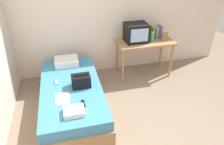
# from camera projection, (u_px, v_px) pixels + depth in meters

# --- Properties ---
(ground_plane) EXTENTS (8.00, 8.00, 0.00)m
(ground_plane) POSITION_uv_depth(u_px,v_px,m) (140.00, 130.00, 3.23)
(ground_plane) COLOR #84705B
(wall_back) EXTENTS (5.20, 0.10, 2.60)m
(wall_back) POSITION_uv_depth(u_px,v_px,m) (109.00, 11.00, 4.22)
(wall_back) COLOR beige
(wall_back) RESTS_ON ground
(bed) EXTENTS (1.00, 2.00, 0.46)m
(bed) POSITION_uv_depth(u_px,v_px,m) (72.00, 97.00, 3.56)
(bed) COLOR #9E754C
(bed) RESTS_ON ground
(desk) EXTENTS (1.16, 0.60, 0.77)m
(desk) POSITION_uv_depth(u_px,v_px,m) (145.00, 45.00, 4.31)
(desk) COLOR #9E754C
(desk) RESTS_ON ground
(tv) EXTENTS (0.44, 0.39, 0.36)m
(tv) POSITION_uv_depth(u_px,v_px,m) (136.00, 32.00, 4.16)
(tv) COLOR black
(tv) RESTS_ON desk
(water_bottle) EXTENTS (0.07, 0.07, 0.21)m
(water_bottle) POSITION_uv_depth(u_px,v_px,m) (152.00, 37.00, 4.16)
(water_bottle) COLOR green
(water_bottle) RESTS_ON desk
(book_row) EXTENTS (0.19, 0.16, 0.24)m
(book_row) POSITION_uv_depth(u_px,v_px,m) (156.00, 32.00, 4.38)
(book_row) COLOR gold
(book_row) RESTS_ON desk
(picture_frame) EXTENTS (0.11, 0.02, 0.17)m
(picture_frame) POSITION_uv_depth(u_px,v_px,m) (165.00, 37.00, 4.22)
(picture_frame) COLOR olive
(picture_frame) RESTS_ON desk
(pillow) EXTENTS (0.44, 0.35, 0.12)m
(pillow) POSITION_uv_depth(u_px,v_px,m) (67.00, 61.00, 4.03)
(pillow) COLOR silver
(pillow) RESTS_ON bed
(handbag) EXTENTS (0.30, 0.20, 0.22)m
(handbag) POSITION_uv_depth(u_px,v_px,m) (81.00, 81.00, 3.38)
(handbag) COLOR black
(handbag) RESTS_ON bed
(magazine) EXTENTS (0.21, 0.29, 0.01)m
(magazine) POSITION_uv_depth(u_px,v_px,m) (62.00, 98.00, 3.15)
(magazine) COLOR white
(magazine) RESTS_ON bed
(remote_dark) EXTENTS (0.04, 0.16, 0.02)m
(remote_dark) POSITION_uv_depth(u_px,v_px,m) (83.00, 103.00, 3.04)
(remote_dark) COLOR black
(remote_dark) RESTS_ON bed
(remote_silver) EXTENTS (0.04, 0.14, 0.02)m
(remote_silver) POSITION_uv_depth(u_px,v_px,m) (57.00, 82.00, 3.50)
(remote_silver) COLOR #B7B7BC
(remote_silver) RESTS_ON bed
(folded_towel) EXTENTS (0.28, 0.22, 0.08)m
(folded_towel) POSITION_uv_depth(u_px,v_px,m) (74.00, 111.00, 2.85)
(folded_towel) COLOR white
(folded_towel) RESTS_ON bed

